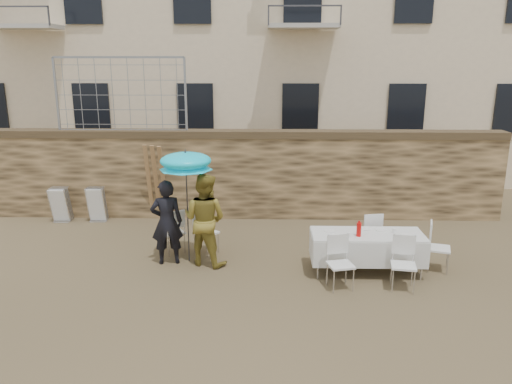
{
  "coord_description": "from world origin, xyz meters",
  "views": [
    {
      "loc": [
        0.64,
        -7.37,
        3.96
      ],
      "look_at": [
        0.4,
        2.2,
        1.4
      ],
      "focal_mm": 35.0,
      "sensor_mm": 36.0,
      "label": 1
    }
  ],
  "objects_px": {
    "table_chair_front_left": "(341,263)",
    "chair_stack_right": "(98,203)",
    "man_suit": "(167,222)",
    "banquet_table": "(368,236)",
    "umbrella": "(186,164)",
    "couple_chair_left": "(173,231)",
    "chair_stack_left": "(63,203)",
    "woman_dress": "(205,219)",
    "couple_chair_right": "(206,231)",
    "table_chair_side": "(439,247)",
    "table_chair_back": "(369,234)",
    "table_chair_front_right": "(404,264)",
    "soda_bottle": "(359,230)"
  },
  "relations": [
    {
      "from": "table_chair_back",
      "to": "banquet_table",
      "type": "bearing_deg",
      "value": 64.88
    },
    {
      "from": "couple_chair_left",
      "to": "soda_bottle",
      "type": "distance_m",
      "value": 3.84
    },
    {
      "from": "couple_chair_right",
      "to": "table_chair_front_right",
      "type": "height_order",
      "value": "same"
    },
    {
      "from": "table_chair_front_right",
      "to": "table_chair_front_left",
      "type": "bearing_deg",
      "value": -170.84
    },
    {
      "from": "woman_dress",
      "to": "chair_stack_right",
      "type": "bearing_deg",
      "value": -18.77
    },
    {
      "from": "table_chair_front_right",
      "to": "banquet_table",
      "type": "bearing_deg",
      "value": 132.85
    },
    {
      "from": "man_suit",
      "to": "umbrella",
      "type": "relative_size",
      "value": 0.81
    },
    {
      "from": "banquet_table",
      "to": "table_chair_front_left",
      "type": "distance_m",
      "value": 0.99
    },
    {
      "from": "umbrella",
      "to": "table_chair_side",
      "type": "bearing_deg",
      "value": -3.9
    },
    {
      "from": "soda_bottle",
      "to": "chair_stack_right",
      "type": "distance_m",
      "value": 6.74
    },
    {
      "from": "man_suit",
      "to": "table_chair_back",
      "type": "height_order",
      "value": "man_suit"
    },
    {
      "from": "soda_bottle",
      "to": "table_chair_side",
      "type": "xyz_separation_m",
      "value": [
        1.6,
        0.25,
        -0.43
      ]
    },
    {
      "from": "woman_dress",
      "to": "table_chair_side",
      "type": "bearing_deg",
      "value": -160.61
    },
    {
      "from": "couple_chair_left",
      "to": "table_chair_front_left",
      "type": "relative_size",
      "value": 1.0
    },
    {
      "from": "man_suit",
      "to": "banquet_table",
      "type": "relative_size",
      "value": 0.81
    },
    {
      "from": "man_suit",
      "to": "banquet_table",
      "type": "height_order",
      "value": "man_suit"
    },
    {
      "from": "table_chair_back",
      "to": "table_chair_side",
      "type": "height_order",
      "value": "same"
    },
    {
      "from": "umbrella",
      "to": "couple_chair_left",
      "type": "height_order",
      "value": "umbrella"
    },
    {
      "from": "couple_chair_left",
      "to": "soda_bottle",
      "type": "height_order",
      "value": "soda_bottle"
    },
    {
      "from": "banquet_table",
      "to": "chair_stack_left",
      "type": "relative_size",
      "value": 2.28
    },
    {
      "from": "couple_chair_left",
      "to": "soda_bottle",
      "type": "relative_size",
      "value": 3.69
    },
    {
      "from": "woman_dress",
      "to": "table_chair_back",
      "type": "distance_m",
      "value": 3.38
    },
    {
      "from": "banquet_table",
      "to": "soda_bottle",
      "type": "height_order",
      "value": "soda_bottle"
    },
    {
      "from": "chair_stack_right",
      "to": "couple_chair_left",
      "type": "bearing_deg",
      "value": -42.55
    },
    {
      "from": "chair_stack_right",
      "to": "table_chair_back",
      "type": "bearing_deg",
      "value": -18.9
    },
    {
      "from": "chair_stack_left",
      "to": "chair_stack_right",
      "type": "height_order",
      "value": "same"
    },
    {
      "from": "umbrella",
      "to": "couple_chair_right",
      "type": "distance_m",
      "value": 1.62
    },
    {
      "from": "couple_chair_left",
      "to": "table_chair_front_right",
      "type": "relative_size",
      "value": 1.0
    },
    {
      "from": "man_suit",
      "to": "couple_chair_right",
      "type": "relative_size",
      "value": 1.78
    },
    {
      "from": "man_suit",
      "to": "banquet_table",
      "type": "distance_m",
      "value": 3.89
    },
    {
      "from": "table_chair_front_left",
      "to": "couple_chair_right",
      "type": "bearing_deg",
      "value": 134.15
    },
    {
      "from": "table_chair_side",
      "to": "chair_stack_left",
      "type": "relative_size",
      "value": 1.04
    },
    {
      "from": "man_suit",
      "to": "table_chair_side",
      "type": "relative_size",
      "value": 1.78
    },
    {
      "from": "banquet_table",
      "to": "woman_dress",
      "type": "bearing_deg",
      "value": 173.93
    },
    {
      "from": "man_suit",
      "to": "chair_stack_right",
      "type": "relative_size",
      "value": 1.86
    },
    {
      "from": "chair_stack_left",
      "to": "umbrella",
      "type": "bearing_deg",
      "value": -35.38
    },
    {
      "from": "umbrella",
      "to": "table_chair_front_left",
      "type": "bearing_deg",
      "value": -22.37
    },
    {
      "from": "man_suit",
      "to": "table_chair_front_left",
      "type": "xyz_separation_m",
      "value": [
        3.27,
        -1.08,
        -0.37
      ]
    },
    {
      "from": "table_chair_front_left",
      "to": "chair_stack_right",
      "type": "xyz_separation_m",
      "value": [
        -5.55,
        3.72,
        -0.02
      ]
    },
    {
      "from": "table_chair_front_left",
      "to": "chair_stack_left",
      "type": "relative_size",
      "value": 1.04
    },
    {
      "from": "table_chair_back",
      "to": "table_chair_side",
      "type": "distance_m",
      "value": 1.39
    },
    {
      "from": "table_chair_back",
      "to": "chair_stack_right",
      "type": "height_order",
      "value": "table_chair_back"
    },
    {
      "from": "table_chair_front_left",
      "to": "banquet_table",
      "type": "bearing_deg",
      "value": 37.88
    },
    {
      "from": "table_chair_side",
      "to": "couple_chair_left",
      "type": "bearing_deg",
      "value": 98.75
    },
    {
      "from": "table_chair_front_left",
      "to": "man_suit",
      "type": "bearing_deg",
      "value": 148.24
    },
    {
      "from": "table_chair_back",
      "to": "couple_chair_right",
      "type": "bearing_deg",
      "value": -12.48
    },
    {
      "from": "woman_dress",
      "to": "couple_chair_left",
      "type": "bearing_deg",
      "value": -13.93
    },
    {
      "from": "couple_chair_left",
      "to": "couple_chair_right",
      "type": "relative_size",
      "value": 1.0
    },
    {
      "from": "table_chair_front_right",
      "to": "chair_stack_left",
      "type": "bearing_deg",
      "value": 162.91
    },
    {
      "from": "table_chair_side",
      "to": "umbrella",
      "type": "bearing_deg",
      "value": 103.29
    }
  ]
}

